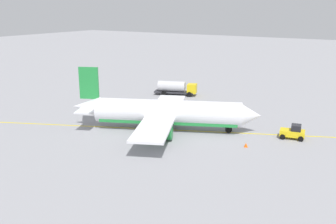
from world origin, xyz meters
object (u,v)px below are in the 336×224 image
(safety_cone_nose, at_px, (246,145))
(safety_cone_wingtip, at_px, (238,125))
(pushback_tug, at_px, (293,132))
(refueling_worker, at_px, (175,103))
(airplane, at_px, (165,113))
(fuel_tanker, at_px, (176,88))

(safety_cone_nose, relative_size, safety_cone_wingtip, 1.05)
(pushback_tug, height_order, safety_cone_wingtip, pushback_tug)
(refueling_worker, height_order, safety_cone_wingtip, refueling_worker)
(airplane, bearing_deg, safety_cone_nose, -2.95)
(refueling_worker, xyz_separation_m, safety_cone_wingtip, (15.53, -5.81, -0.52))
(fuel_tanker, distance_m, refueling_worker, 10.98)
(airplane, relative_size, safety_cone_wingtip, 48.66)
(refueling_worker, bearing_deg, pushback_tug, -15.25)
(safety_cone_nose, bearing_deg, airplane, 177.05)
(airplane, distance_m, pushback_tug, 19.88)
(safety_cone_nose, bearing_deg, pushback_tug, 57.13)
(airplane, bearing_deg, safety_cone_wingtip, 38.05)
(fuel_tanker, xyz_separation_m, refueling_worker, (5.41, -9.51, -0.89))
(airplane, relative_size, pushback_tug, 7.49)
(refueling_worker, relative_size, safety_cone_nose, 2.69)
(pushback_tug, bearing_deg, safety_cone_nose, -122.87)
(airplane, height_order, refueling_worker, airplane)
(safety_cone_nose, distance_m, safety_cone_wingtip, 9.32)
(airplane, height_order, fuel_tanker, airplane)
(fuel_tanker, distance_m, pushback_tug, 34.21)
(airplane, xyz_separation_m, safety_cone_wingtip, (9.53, 7.46, -2.49))
(refueling_worker, distance_m, safety_cone_wingtip, 16.59)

